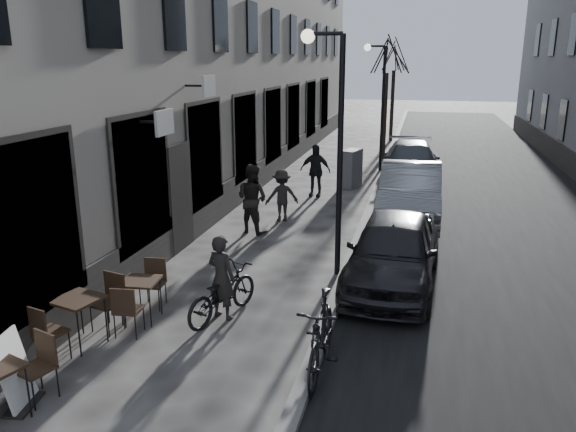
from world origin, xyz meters
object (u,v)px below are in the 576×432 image
at_px(streetlamp_far, 379,94).
at_px(utility_cabinet, 351,169).
at_px(pedestrian_near, 252,199).
at_px(streetlamp_near, 332,128).
at_px(car_near, 393,251).
at_px(bistro_set_b, 80,317).
at_px(moped, 321,336).
at_px(tree_far, 395,56).
at_px(car_far, 411,162).
at_px(pedestrian_far, 315,170).
at_px(sign_board, 16,378).
at_px(bistro_set_c, 141,296).
at_px(pedestrian_mid, 282,195).
at_px(car_mid, 410,192).
at_px(tree_near, 387,55).
at_px(bicycle, 222,293).

relative_size(streetlamp_far, utility_cabinet, 3.71).
bearing_deg(pedestrian_near, streetlamp_near, 155.22).
relative_size(streetlamp_near, car_near, 1.17).
xyz_separation_m(bistro_set_b, moped, (3.95, 0.10, 0.09)).
bearing_deg(tree_far, car_far, -82.73).
xyz_separation_m(tree_far, bistro_set_b, (-3.50, -25.10, -4.16)).
bearing_deg(pedestrian_far, sign_board, -93.32).
xyz_separation_m(tree_far, bistro_set_c, (-2.97, -24.03, -4.20)).
bearing_deg(pedestrian_mid, streetlamp_far, -129.42).
xyz_separation_m(car_near, car_mid, (0.19, 5.10, 0.06)).
height_order(pedestrian_near, car_far, pedestrian_near).
xyz_separation_m(pedestrian_mid, pedestrian_far, (0.37, 3.16, 0.14)).
xyz_separation_m(streetlamp_near, streetlamp_far, (0.00, 12.00, 0.00)).
distance_m(pedestrian_far, car_near, 7.87).
distance_m(sign_board, utility_cabinet, 14.62).
relative_size(streetlamp_near, pedestrian_near, 2.74).
xyz_separation_m(tree_near, car_near, (1.29, -15.34, -3.92)).
bearing_deg(bistro_set_c, bicycle, 11.88).
bearing_deg(streetlamp_far, pedestrian_far, -107.90).
xyz_separation_m(streetlamp_near, car_mid, (1.56, 4.77, -2.36)).
distance_m(streetlamp_far, tree_near, 3.36).
distance_m(car_mid, car_far, 5.44).
distance_m(tree_far, car_mid, 16.75).
distance_m(tree_far, pedestrian_mid, 17.79).
xyz_separation_m(bistro_set_c, car_mid, (4.45, 7.80, 0.33)).
bearing_deg(bicycle, sign_board, 81.21).
bearing_deg(utility_cabinet, car_near, -59.64).
distance_m(bistro_set_b, pedestrian_far, 11.18).
xyz_separation_m(streetlamp_far, sign_board, (-3.29, -17.78, -2.74)).
height_order(bistro_set_b, car_mid, car_mid).
relative_size(streetlamp_near, bistro_set_c, 3.24).
xyz_separation_m(pedestrian_far, moped, (2.16, -10.94, -0.29)).
bearing_deg(pedestrian_far, car_far, 50.79).
bearing_deg(utility_cabinet, sign_board, -82.72).
xyz_separation_m(bistro_set_b, pedestrian_mid, (1.42, 7.87, 0.24)).
distance_m(utility_cabinet, bicycle, 11.23).
height_order(utility_cabinet, bicycle, utility_cabinet).
xyz_separation_m(streetlamp_near, bistro_set_c, (-2.90, -3.03, -2.69)).
relative_size(bistro_set_b, moped, 0.87).
distance_m(tree_near, car_near, 15.88).
height_order(pedestrian_far, moped, pedestrian_far).
bearing_deg(bicycle, car_near, -121.94).
bearing_deg(bistro_set_c, car_mid, 54.48).
bearing_deg(pedestrian_far, tree_near, 82.12).
height_order(bistro_set_b, sign_board, sign_board).
distance_m(utility_cabinet, pedestrian_far, 1.95).
xyz_separation_m(tree_far, car_mid, (1.48, -16.23, -3.86)).
distance_m(streetlamp_near, pedestrian_mid, 4.91).
height_order(streetlamp_far, bicycle, streetlamp_far).
relative_size(streetlamp_near, tree_far, 0.89).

